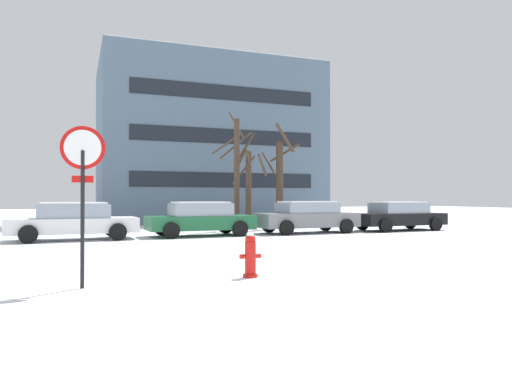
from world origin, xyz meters
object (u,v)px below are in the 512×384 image
Objects in this scene: stop_sign at (83,174)px; fire_hydrant at (250,255)px; parked_car_white at (74,221)px; parked_car_gray at (307,217)px; parked_car_black at (399,216)px; parked_car_green at (200,219)px.

stop_sign reaches higher than fire_hydrant.
parked_car_white reaches higher than fire_hydrant.
parked_car_gray is 4.88m from parked_car_black.
parked_car_black is (9.76, -0.13, -0.01)m from parked_car_green.
stop_sign is 17.69m from parked_car_black.
parked_car_white is 1.01× the size of parked_car_black.
parked_car_white is 9.76m from parked_car_gray.
fire_hydrant is at bearing -71.70° from parked_car_white.
parked_car_gray reaches higher than parked_car_white.
fire_hydrant is 0.19× the size of parked_car_white.
fire_hydrant is 12.02m from parked_car_gray.
parked_car_white is at bearing 108.30° from fire_hydrant.
parked_car_green is 4.88m from parked_car_gray.
parked_car_black is (4.88, -0.08, -0.02)m from parked_car_gray.
fire_hydrant is 10.67m from parked_car_white.
parked_car_white is at bearing 91.17° from stop_sign.
parked_car_green is at bearing 179.41° from parked_car_gray.
stop_sign is 0.62× the size of parked_car_black.
parked_car_gray is (9.76, 0.04, 0.01)m from parked_car_white.
stop_sign is 3.50m from fire_hydrant.
parked_car_white is at bearing 179.85° from parked_car_black.
stop_sign is at bearing -178.85° from fire_hydrant.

